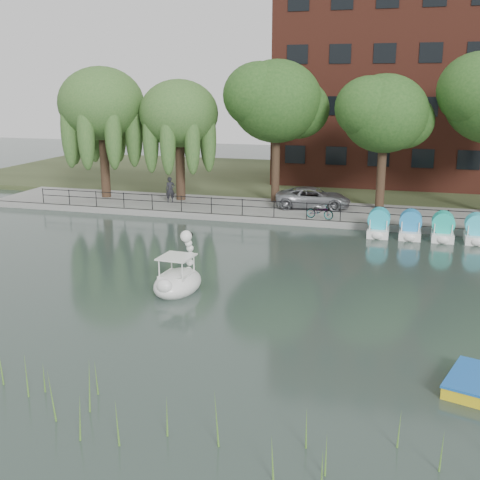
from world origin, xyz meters
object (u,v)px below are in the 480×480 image
at_px(bicycle, 320,211).
at_px(swan_boat, 178,278).
at_px(minivan, 313,196).
at_px(pedestrian, 170,188).
at_px(yellow_rowboat, 471,381).

bearing_deg(bicycle, swan_boat, 176.94).
relative_size(minivan, pedestrian, 2.80).
distance_m(minivan, pedestrian, 9.66).
relative_size(minivan, swan_boat, 1.90).
height_order(minivan, bicycle, minivan).
height_order(minivan, yellow_rowboat, minivan).
height_order(bicycle, swan_boat, swan_boat).
xyz_separation_m(minivan, bicycle, (0.91, -3.07, -0.27)).
distance_m(bicycle, yellow_rowboat, 20.00).
xyz_separation_m(bicycle, pedestrian, (-10.54, 2.33, 0.49)).
xyz_separation_m(minivan, yellow_rowboat, (7.99, -21.76, -0.95)).
bearing_deg(swan_boat, pedestrian, 117.24).
relative_size(bicycle, swan_boat, 0.59).
height_order(pedestrian, swan_boat, pedestrian).
xyz_separation_m(bicycle, yellow_rowboat, (7.08, -18.69, -0.68)).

